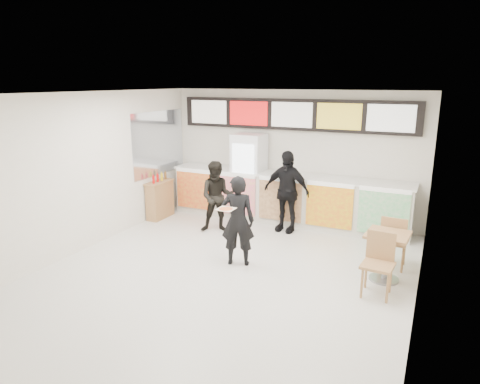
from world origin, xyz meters
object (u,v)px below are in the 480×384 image
Objects in this scene: drinks_fridge at (249,176)px; customer_mid at (286,191)px; customer_main at (238,221)px; service_counter at (286,198)px; condiment_ledge at (160,199)px; customer_left at (217,197)px; cafe_table at (387,248)px.

drinks_fridge is 1.13× the size of customer_mid.
customer_mid reaches higher than customer_main.
service_counter is 0.66m from customer_mid.
customer_mid reaches higher than condiment_ledge.
customer_left is (-0.18, -1.24, -0.23)m from drinks_fridge.
customer_left is 1.49m from customer_mid.
service_counter is at bearing 23.48° from customer_left.
service_counter is at bearing 116.02° from customer_mid.
customer_left is 1.46× the size of condiment_ledge.
service_counter is 3.59× the size of customer_left.
drinks_fridge is at bearing 159.65° from customer_mid.
cafe_table is at bearing -38.37° from customer_left.
drinks_fridge is at bearing 57.51° from customer_left.
service_counter reaches higher than cafe_table.
customer_left is 0.87× the size of customer_mid.
customer_main is 0.96× the size of cafe_table.
drinks_fridge is 1.88× the size of condiment_ledge.
customer_main reaches higher than cafe_table.
cafe_table is at bearing -32.29° from drinks_fridge.
drinks_fridge is 2.19m from condiment_ledge.
condiment_ledge is (-5.30, 1.19, -0.11)m from cafe_table.
customer_mid is (1.13, -0.56, -0.12)m from drinks_fridge.
customer_mid is 2.80m from cafe_table.
customer_left is at bearing -146.83° from customer_mid.
cafe_table is 5.43m from condiment_ledge.
service_counter reaches higher than condiment_ledge.
drinks_fridge is 1.27m from customer_left.
customer_left reaches higher than condiment_ledge.
drinks_fridge reaches higher than customer_left.
condiment_ledge is at bearing -48.89° from customer_main.
customer_left is at bearing -132.47° from service_counter.
drinks_fridge is at bearing -88.90° from customer_main.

